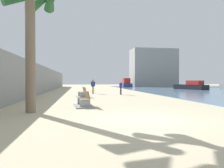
{
  "coord_description": "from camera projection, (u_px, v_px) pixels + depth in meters",
  "views": [
    {
      "loc": [
        -2.64,
        -8.55,
        1.62
      ],
      "look_at": [
        0.59,
        11.88,
        1.28
      ],
      "focal_mm": 33.51,
      "sensor_mm": 36.0,
      "label": 1
    }
  ],
  "objects": [
    {
      "name": "ground_plane",
      "position": [
        100.0,
        93.0,
        26.65
      ],
      "size": [
        120.0,
        120.0,
        0.0
      ],
      "primitive_type": "plane",
      "color": "#C6B793"
    },
    {
      "name": "boat_far_left",
      "position": [
        126.0,
        84.0,
        53.05
      ],
      "size": [
        2.64,
        7.64,
        2.19
      ],
      "color": "navy",
      "rests_on": "water_bay"
    },
    {
      "name": "boat_distant",
      "position": [
        191.0,
        86.0,
        37.72
      ],
      "size": [
        3.96,
        6.71,
        1.6
      ],
      "color": "black",
      "rests_on": "water_bay"
    },
    {
      "name": "person_standing",
      "position": [
        93.0,
        85.0,
        25.74
      ],
      "size": [
        0.52,
        0.25,
        1.77
      ],
      "color": "gold",
      "rests_on": "ground"
    },
    {
      "name": "bench_far",
      "position": [
        82.0,
        95.0,
        20.44
      ],
      "size": [
        1.36,
        2.22,
        0.98
      ],
      "color": "gray",
      "rests_on": "ground"
    },
    {
      "name": "bench_near",
      "position": [
        84.0,
        103.0,
        12.97
      ],
      "size": [
        1.3,
        2.2,
        0.98
      ],
      "color": "gray",
      "rests_on": "ground"
    },
    {
      "name": "person_walking",
      "position": [
        121.0,
        87.0,
        23.94
      ],
      "size": [
        0.35,
        0.44,
        1.59
      ],
      "color": "#333338",
      "rests_on": "ground"
    },
    {
      "name": "palm_tree",
      "position": [
        30.0,
        9.0,
        10.48
      ],
      "size": [
        3.21,
        3.26,
        6.99
      ],
      "color": "#7A6651",
      "rests_on": "ground"
    },
    {
      "name": "harbor_building",
      "position": [
        153.0,
        68.0,
        56.94
      ],
      "size": [
        12.0,
        6.0,
        10.09
      ],
      "primitive_type": "cube",
      "color": "gray",
      "rests_on": "ground"
    },
    {
      "name": "seawall",
      "position": [
        39.0,
        80.0,
        25.46
      ],
      "size": [
        0.8,
        64.0,
        3.48
      ],
      "primitive_type": "cube",
      "color": "gray",
      "rests_on": "ground"
    }
  ]
}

